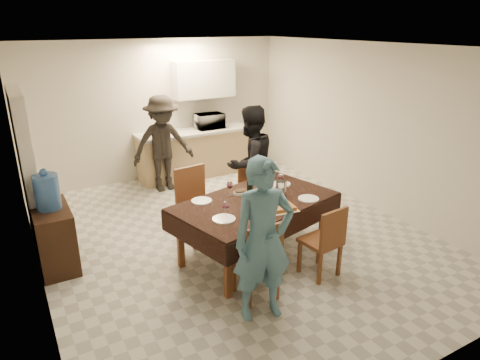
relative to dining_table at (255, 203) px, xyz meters
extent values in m
cube|color=beige|center=(0.01, 0.59, -0.75)|extent=(5.00, 6.00, 0.02)
cube|color=white|center=(0.01, 0.59, 1.85)|extent=(5.00, 6.00, 0.02)
cube|color=beige|center=(0.01, 3.59, 0.55)|extent=(5.00, 0.02, 2.60)
cube|color=beige|center=(0.01, -2.41, 0.55)|extent=(5.00, 0.02, 2.60)
cube|color=beige|center=(-2.49, 0.59, 0.55)|extent=(0.02, 6.00, 2.60)
cube|color=beige|center=(2.51, 0.59, 0.55)|extent=(0.02, 6.00, 2.60)
cube|color=beige|center=(-2.41, 1.79, 0.30)|extent=(0.15, 1.40, 2.10)
cube|color=tan|center=(0.61, 3.27, -0.32)|extent=(2.20, 0.60, 0.86)
cube|color=beige|center=(0.61, 3.27, 0.14)|extent=(2.24, 0.64, 0.05)
cube|color=white|center=(0.91, 3.41, 1.10)|extent=(1.20, 0.34, 0.70)
cube|color=black|center=(0.00, 0.00, 0.02)|extent=(2.23, 1.61, 0.04)
cube|color=brown|center=(0.00, 0.00, -0.38)|extent=(0.07, 0.07, 0.74)
cube|color=brown|center=(-0.45, -0.75, -0.29)|extent=(0.44, 0.44, 0.05)
cube|color=brown|center=(-0.45, -0.94, -0.03)|extent=(0.43, 0.05, 0.46)
cube|color=brown|center=(0.45, -0.75, -0.31)|extent=(0.46, 0.46, 0.05)
cube|color=brown|center=(0.45, -0.94, -0.06)|extent=(0.41, 0.09, 0.44)
cube|color=brown|center=(-0.45, 0.75, -0.25)|extent=(0.52, 0.52, 0.06)
cube|color=brown|center=(-0.45, 0.54, 0.03)|extent=(0.47, 0.10, 0.50)
cube|color=brown|center=(0.45, 0.75, -0.29)|extent=(0.53, 0.53, 0.05)
cube|color=brown|center=(0.45, 0.56, -0.04)|extent=(0.42, 0.17, 0.45)
cube|color=black|center=(-2.27, 1.01, -0.36)|extent=(0.42, 0.84, 0.78)
cylinder|color=#3763AD|center=(-2.27, 1.01, 0.24)|extent=(0.28, 0.28, 0.42)
cylinder|color=white|center=(0.35, -0.05, 0.14)|extent=(0.13, 0.13, 0.21)
cube|color=#AF7933|center=(0.10, -0.38, 0.06)|extent=(0.44, 0.35, 0.05)
cylinder|color=white|center=(0.30, 0.18, 0.08)|extent=(0.20, 0.20, 0.08)
cylinder|color=white|center=(-0.05, 0.28, 0.05)|extent=(0.19, 0.19, 0.03)
cylinder|color=white|center=(-0.60, -0.30, 0.04)|extent=(0.26, 0.26, 0.02)
cylinder|color=white|center=(0.60, -0.30, 0.04)|extent=(0.26, 0.26, 0.02)
cylinder|color=white|center=(-0.60, 0.30, 0.04)|extent=(0.25, 0.25, 0.01)
cylinder|color=white|center=(0.60, 0.30, 0.04)|extent=(0.25, 0.25, 0.01)
imported|color=white|center=(0.94, 3.27, 0.31)|extent=(0.53, 0.36, 0.29)
imported|color=teal|center=(-0.55, -1.05, 0.11)|extent=(0.69, 0.53, 1.71)
imported|color=black|center=(0.55, 1.05, 0.13)|extent=(0.99, 0.85, 1.75)
imported|color=black|center=(-0.19, 2.82, 0.11)|extent=(1.11, 0.64, 1.71)
camera|label=1|loc=(-2.59, -4.19, 2.13)|focal=32.00mm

